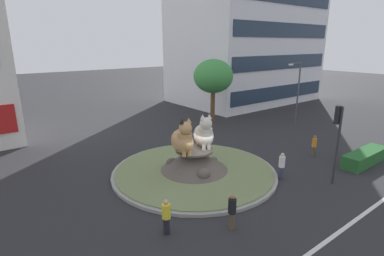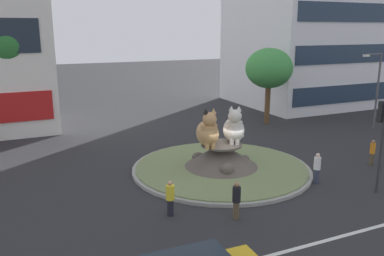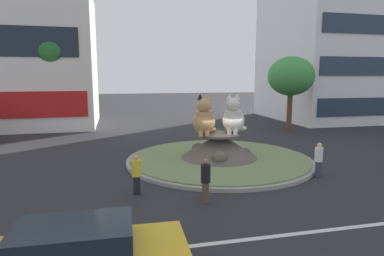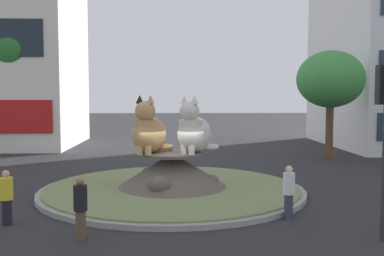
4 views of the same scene
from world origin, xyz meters
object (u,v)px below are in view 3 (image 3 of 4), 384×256
(cat_statue_white, at_px, (234,118))
(second_tree_near_tower, at_px, (54,53))
(pedestrian_black_shirt, at_px, (206,179))
(sedan_on_far_lane, at_px, (82,255))
(pedestrian_white_shirt, at_px, (319,159))
(pedestrian_yellow_shirt, at_px, (136,174))
(broadleaf_tree_behind_island, at_px, (291,77))
(cat_statue_calico, at_px, (204,119))

(cat_statue_white, height_order, second_tree_near_tower, second_tree_near_tower)
(pedestrian_black_shirt, xyz_separation_m, sedan_on_far_lane, (-4.08, -4.39, -0.09))
(cat_statue_white, height_order, pedestrian_white_shirt, cat_statue_white)
(pedestrian_white_shirt, bearing_deg, cat_statue_white, -127.14)
(pedestrian_white_shirt, xyz_separation_m, pedestrian_yellow_shirt, (-8.66, -0.40, -0.02))
(broadleaf_tree_behind_island, bearing_deg, pedestrian_white_shirt, -113.71)
(pedestrian_white_shirt, bearing_deg, cat_statue_calico, -112.48)
(pedestrian_yellow_shirt, xyz_separation_m, sedan_on_far_lane, (-1.55, -5.87, -0.05))
(second_tree_near_tower, relative_size, pedestrian_yellow_shirt, 5.48)
(cat_statue_white, bearing_deg, sedan_on_far_lane, -10.84)
(broadleaf_tree_behind_island, distance_m, pedestrian_white_shirt, 14.72)
(cat_statue_calico, xyz_separation_m, pedestrian_white_shirt, (4.65, -3.92, -1.56))
(pedestrian_black_shirt, relative_size, sedan_on_far_lane, 0.37)
(broadleaf_tree_behind_island, distance_m, second_tree_near_tower, 21.32)
(pedestrian_white_shirt, xyz_separation_m, pedestrian_black_shirt, (-6.12, -1.88, 0.02))
(broadleaf_tree_behind_island, distance_m, sedan_on_far_lane, 25.30)
(cat_statue_calico, height_order, broadleaf_tree_behind_island, broadleaf_tree_behind_island)
(broadleaf_tree_behind_island, bearing_deg, pedestrian_black_shirt, -128.50)
(pedestrian_black_shirt, bearing_deg, pedestrian_yellow_shirt, -69.53)
(pedestrian_black_shirt, height_order, pedestrian_yellow_shirt, pedestrian_black_shirt)
(broadleaf_tree_behind_island, distance_m, pedestrian_yellow_shirt, 20.03)
(cat_statue_calico, xyz_separation_m, pedestrian_black_shirt, (-1.48, -5.80, -1.54))
(cat_statue_calico, height_order, pedestrian_black_shirt, cat_statue_calico)
(cat_statue_white, height_order, pedestrian_yellow_shirt, cat_statue_white)
(cat_statue_calico, bearing_deg, second_tree_near_tower, -131.61)
(second_tree_near_tower, height_order, sedan_on_far_lane, second_tree_near_tower)
(cat_statue_white, xyz_separation_m, second_tree_near_tower, (-11.88, 14.63, 4.47))
(broadleaf_tree_behind_island, height_order, pedestrian_white_shirt, broadleaf_tree_behind_island)
(second_tree_near_tower, bearing_deg, cat_statue_white, -50.93)
(cat_statue_white, xyz_separation_m, broadleaf_tree_behind_island, (8.56, 8.93, 2.39))
(pedestrian_white_shirt, height_order, pedestrian_yellow_shirt, pedestrian_white_shirt)
(second_tree_near_tower, bearing_deg, sedan_on_far_lane, -79.71)
(pedestrian_white_shirt, relative_size, pedestrian_black_shirt, 0.98)
(sedan_on_far_lane, bearing_deg, broadleaf_tree_behind_island, 51.87)
(cat_statue_white, bearing_deg, second_tree_near_tower, -116.34)
(pedestrian_yellow_shirt, bearing_deg, cat_statue_calico, 62.05)
(pedestrian_white_shirt, distance_m, pedestrian_black_shirt, 6.41)
(second_tree_near_tower, height_order, pedestrian_black_shirt, second_tree_near_tower)
(sedan_on_far_lane, bearing_deg, cat_statue_calico, 62.82)
(second_tree_near_tower, xyz_separation_m, pedestrian_black_shirt, (8.61, -20.56, -6.00))
(cat_statue_calico, distance_m, pedestrian_black_shirt, 6.18)
(cat_statue_white, xyz_separation_m, pedestrian_yellow_shirt, (-5.80, -4.45, -1.57))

